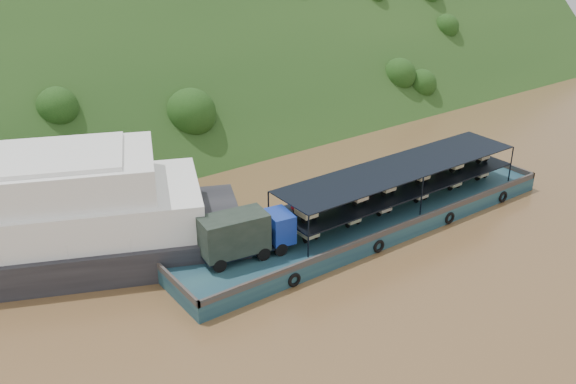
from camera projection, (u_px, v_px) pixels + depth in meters
ground at (330, 235)px, 51.58m from camera, size 160.00×160.00×0.00m
hillside at (142, 120)px, 78.01m from camera, size 140.00×39.60×39.60m
cargo_barge at (358, 218)px, 51.63m from camera, size 35.00×7.18×4.66m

